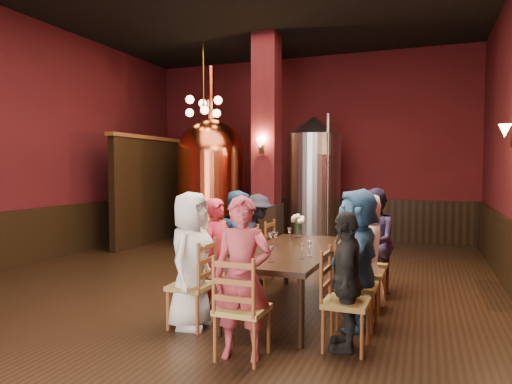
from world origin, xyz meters
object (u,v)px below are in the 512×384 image
(dining_table, at_px, (292,254))
(person_2, at_px, (239,243))
(person_1, at_px, (218,254))
(rose_vase, at_px, (298,222))
(person_0, at_px, (191,260))
(copper_kettle, at_px, (212,180))
(steel_vessel, at_px, (314,181))

(dining_table, distance_m, person_2, 0.91)
(person_1, bearing_deg, rose_vase, -14.40)
(person_0, height_order, copper_kettle, copper_kettle)
(person_0, relative_size, steel_vessel, 0.51)
(steel_vessel, bearing_deg, person_0, -90.58)
(person_0, bearing_deg, person_2, -4.47)
(person_1, xyz_separation_m, person_2, (0.01, 0.66, 0.03))
(rose_vase, bearing_deg, dining_table, -79.14)
(person_1, relative_size, copper_kettle, 0.34)
(person_0, distance_m, person_1, 0.67)
(rose_vase, bearing_deg, copper_kettle, 132.69)
(copper_kettle, bearing_deg, rose_vase, -47.31)
(person_1, xyz_separation_m, copper_kettle, (-2.20, 4.36, 0.79))
(dining_table, relative_size, person_0, 1.63)
(person_0, xyz_separation_m, steel_vessel, (0.06, 5.64, 0.70))
(person_2, height_order, steel_vessel, steel_vessel)
(steel_vessel, relative_size, rose_vase, 8.45)
(dining_table, height_order, copper_kettle, copper_kettle)
(rose_vase, bearing_deg, person_0, -109.89)
(person_0, distance_m, rose_vase, 2.05)
(person_1, bearing_deg, dining_table, -55.82)
(dining_table, height_order, person_0, person_0)
(person_1, height_order, person_2, person_2)
(person_1, relative_size, steel_vessel, 0.47)
(person_1, relative_size, rose_vase, 4.01)
(person_1, distance_m, person_2, 0.66)
(dining_table, bearing_deg, person_0, -130.36)
(dining_table, relative_size, person_2, 1.68)
(person_0, xyz_separation_m, rose_vase, (0.69, 1.91, 0.23))
(person_1, bearing_deg, steel_vessel, 13.69)
(dining_table, distance_m, copper_kettle, 5.13)
(person_0, distance_m, person_2, 1.33)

